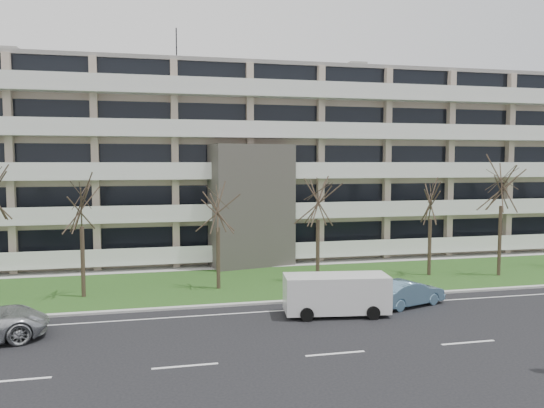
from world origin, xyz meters
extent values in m
plane|color=black|center=(0.00, 0.00, 0.00)|extent=(160.00, 160.00, 0.00)
cube|color=#2A4C19|center=(0.00, 13.00, 0.03)|extent=(90.00, 10.00, 0.06)
cube|color=#B2B2AD|center=(0.00, 8.00, 0.06)|extent=(90.00, 0.35, 0.12)
cube|color=#B2B2AD|center=(0.00, 18.50, 0.04)|extent=(90.00, 2.00, 0.08)
cube|color=white|center=(0.00, 6.50, 0.01)|extent=(90.00, 0.12, 0.01)
cube|color=tan|center=(0.00, 25.50, 7.50)|extent=(60.00, 12.00, 15.00)
cube|color=gray|center=(0.00, 25.50, 15.15)|extent=(60.50, 12.50, 0.30)
cube|color=#4C4742|center=(0.00, 18.50, 4.50)|extent=(6.39, 3.69, 9.00)
cube|color=black|center=(0.00, 18.30, 2.00)|extent=(4.92, 1.19, 3.50)
cube|color=gray|center=(-18.00, 25.50, 15.90)|extent=(2.00, 2.00, 1.20)
cylinder|color=black|center=(-5.00, 25.50, 17.00)|extent=(0.10, 0.10, 3.50)
cube|color=black|center=(0.00, 19.48, 2.10)|extent=(58.00, 0.10, 1.80)
cube|color=white|center=(0.00, 18.80, 0.60)|extent=(58.00, 1.40, 0.22)
cube|color=white|center=(0.00, 18.15, 1.20)|extent=(58.00, 0.08, 1.00)
cube|color=black|center=(0.00, 19.48, 5.10)|extent=(58.00, 0.10, 1.80)
cube|color=white|center=(0.00, 18.80, 3.60)|extent=(58.00, 1.40, 0.22)
cube|color=white|center=(0.00, 18.15, 4.20)|extent=(58.00, 0.08, 1.00)
cube|color=black|center=(0.00, 19.48, 8.10)|extent=(58.00, 0.10, 1.80)
cube|color=white|center=(0.00, 18.80, 6.60)|extent=(58.00, 1.40, 0.22)
cube|color=white|center=(0.00, 18.15, 7.20)|extent=(58.00, 0.08, 1.00)
cube|color=black|center=(0.00, 19.48, 11.10)|extent=(58.00, 0.10, 1.80)
cube|color=white|center=(0.00, 18.80, 9.60)|extent=(58.00, 1.40, 0.22)
cube|color=white|center=(0.00, 18.15, 10.20)|extent=(58.00, 0.08, 1.00)
cube|color=black|center=(0.00, 19.48, 14.10)|extent=(58.00, 0.10, 1.80)
cube|color=white|center=(0.00, 18.80, 12.60)|extent=(58.00, 1.40, 0.22)
cube|color=white|center=(0.00, 18.15, 13.20)|extent=(58.00, 0.08, 1.00)
imported|color=#6A97B8|center=(6.26, 5.98, 0.69)|extent=(4.45, 2.73, 1.38)
cube|color=silver|center=(1.87, 5.19, 1.11)|extent=(5.44, 2.60, 1.84)
cube|color=black|center=(1.87, 5.19, 1.65)|extent=(5.03, 2.41, 0.68)
cube|color=silver|center=(4.32, 4.87, 0.97)|extent=(0.58, 1.87, 1.16)
cylinder|color=black|center=(0.11, 4.45, 0.34)|extent=(0.70, 0.33, 0.68)
cylinder|color=black|center=(0.36, 6.37, 0.34)|extent=(0.70, 0.33, 0.68)
cylinder|color=black|center=(3.38, 4.01, 0.34)|extent=(0.70, 0.33, 0.68)
cylinder|color=black|center=(3.63, 5.93, 0.34)|extent=(0.70, 0.33, 0.68)
cylinder|color=#382B21|center=(-11.05, 11.57, 2.03)|extent=(0.24, 0.24, 4.07)
cylinder|color=#382B21|center=(-3.30, 11.86, 1.89)|extent=(0.24, 0.24, 3.78)
cylinder|color=#382B21|center=(3.04, 11.98, 2.04)|extent=(0.24, 0.24, 4.08)
cylinder|color=#382B21|center=(11.16, 12.58, 1.94)|extent=(0.24, 0.24, 3.88)
cylinder|color=#382B21|center=(15.71, 11.43, 2.39)|extent=(0.24, 0.24, 4.78)
camera|label=1|loc=(-7.06, -19.77, 7.74)|focal=35.00mm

